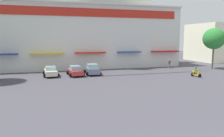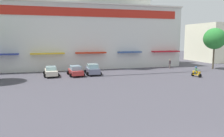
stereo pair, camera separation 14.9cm
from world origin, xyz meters
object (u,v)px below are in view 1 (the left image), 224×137
Objects in this scene: plaza_tree_1 at (214,39)px; pedestrian_1 at (169,63)px; scooter_rider_0 at (196,72)px; parked_car_0 at (51,71)px; parked_car_2 at (92,69)px; parked_car_1 at (75,71)px.

pedestrian_1 is (-7.01, 2.72, -4.40)m from plaza_tree_1.
pedestrian_1 reaches higher than scooter_rider_0.
parked_car_2 is (6.05, -0.38, 0.09)m from parked_car_0.
plaza_tree_1 is 22.18m from parked_car_2.
scooter_rider_0 is 0.90× the size of pedestrian_1.
plaza_tree_1 is at bearing -0.03° from parked_car_2.
parked_car_0 is 1.12× the size of parked_car_2.
scooter_rider_0 is at bearing -96.30° from pedestrian_1.
scooter_rider_0 is at bearing -19.00° from parked_car_1.
plaza_tree_1 reaches higher than parked_car_0.
pedestrian_1 is at bearing 6.39° from parked_car_0.
plaza_tree_1 is 28.14m from parked_car_0.
parked_car_0 is 3.53m from parked_car_1.
parked_car_0 is 2.73× the size of pedestrian_1.
pedestrian_1 is at bearing 10.43° from parked_car_2.
parked_car_2 is at bearing 156.24° from scooter_rider_0.
parked_car_0 is 1.15× the size of parked_car_1.
parked_car_0 is 20.87m from pedestrian_1.
parked_car_1 reaches higher than parked_car_0.
scooter_rider_0 is (13.72, -6.04, -0.18)m from parked_car_2.
plaza_tree_1 is 1.79× the size of parked_car_2.
plaza_tree_1 is at bearing -0.81° from parked_car_0.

